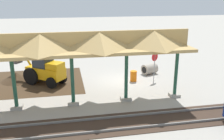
# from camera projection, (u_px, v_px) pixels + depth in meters

# --- Properties ---
(ground_plane) EXTENTS (120.00, 120.00, 0.00)m
(ground_plane) POSITION_uv_depth(u_px,v_px,m) (122.00, 81.00, 21.42)
(ground_plane) COLOR #9E998E
(dirt_work_zone) EXTENTS (8.53, 7.00, 0.01)m
(dirt_work_zone) POSITION_uv_depth(u_px,v_px,m) (32.00, 82.00, 21.10)
(dirt_work_zone) COLOR #42301E
(dirt_work_zone) RESTS_ON ground
(platform_canopy) EXTENTS (15.77, 3.20, 4.90)m
(platform_canopy) POSITION_uv_depth(u_px,v_px,m) (71.00, 44.00, 15.64)
(platform_canopy) COLOR #9E998E
(platform_canopy) RESTS_ON ground
(rail_tracks) EXTENTS (60.00, 2.58, 0.15)m
(rail_tracks) POSITION_uv_depth(u_px,v_px,m) (150.00, 120.00, 14.65)
(rail_tracks) COLOR slate
(rail_tracks) RESTS_ON ground
(stop_sign) EXTENTS (0.67, 0.42, 2.46)m
(stop_sign) POSITION_uv_depth(u_px,v_px,m) (155.00, 60.00, 21.05)
(stop_sign) COLOR gray
(stop_sign) RESTS_ON ground
(backhoe) EXTENTS (4.72, 3.99, 2.82)m
(backhoe) POSITION_uv_depth(u_px,v_px,m) (44.00, 69.00, 20.45)
(backhoe) COLOR orange
(backhoe) RESTS_ON ground
(dirt_mound) EXTENTS (5.40, 5.40, 1.40)m
(dirt_mound) POSITION_uv_depth(u_px,v_px,m) (17.00, 81.00, 21.43)
(dirt_mound) COLOR #42301E
(dirt_mound) RESTS_ON ground
(concrete_pipe) EXTENTS (1.57, 1.37, 0.94)m
(concrete_pipe) POSITION_uv_depth(u_px,v_px,m) (150.00, 69.00, 23.15)
(concrete_pipe) COLOR #9E9384
(concrete_pipe) RESTS_ON ground
(traffic_barrel) EXTENTS (0.56, 0.56, 0.90)m
(traffic_barrel) POSITION_uv_depth(u_px,v_px,m) (133.00, 76.00, 21.21)
(traffic_barrel) COLOR orange
(traffic_barrel) RESTS_ON ground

